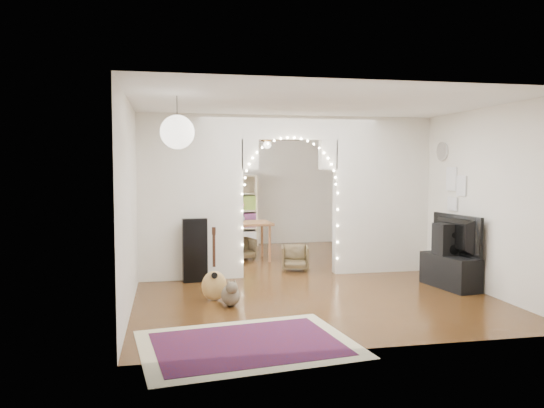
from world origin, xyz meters
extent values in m
plane|color=black|center=(0.00, 0.00, 0.00)|extent=(7.50, 7.50, 0.00)
cube|color=white|center=(0.00, 0.00, 2.70)|extent=(5.00, 7.50, 0.02)
cube|color=silver|center=(0.00, 3.75, 1.35)|extent=(5.00, 0.02, 2.70)
cube|color=silver|center=(0.00, -3.75, 1.35)|extent=(5.00, 0.02, 2.70)
cube|color=silver|center=(-2.50, 0.00, 1.35)|extent=(0.02, 7.50, 2.70)
cube|color=silver|center=(2.50, 0.00, 1.35)|extent=(0.02, 7.50, 2.70)
cube|color=silver|center=(-1.65, 0.00, 1.35)|extent=(1.70, 0.20, 2.70)
cube|color=silver|center=(1.65, 0.00, 1.35)|extent=(1.70, 0.20, 2.70)
cube|color=silver|center=(0.00, 0.00, 2.50)|extent=(1.60, 0.20, 0.40)
cube|color=white|center=(-2.47, 1.80, 1.50)|extent=(0.04, 1.20, 1.40)
cylinder|color=white|center=(2.48, -0.60, 2.10)|extent=(0.03, 0.31, 0.31)
sphere|color=white|center=(-1.90, -2.40, 2.25)|extent=(0.40, 0.40, 0.40)
cube|color=maroon|center=(-1.23, -3.40, 0.01)|extent=(2.38, 1.92, 0.02)
cube|color=black|center=(-1.60, -0.25, 0.51)|extent=(0.40, 0.17, 1.02)
ellipsoid|color=tan|center=(-1.41, -1.50, 0.36)|extent=(0.35, 0.13, 0.42)
cube|color=black|center=(-1.41, -1.50, 0.71)|extent=(0.04, 0.03, 0.48)
cube|color=black|center=(-1.41, -1.50, 0.97)|extent=(0.05, 0.03, 0.10)
ellipsoid|color=brown|center=(-1.22, -1.81, 0.14)|extent=(0.25, 0.39, 0.28)
sphere|color=brown|center=(-1.22, -1.97, 0.28)|extent=(0.16, 0.16, 0.16)
cone|color=brown|center=(-1.26, -1.97, 0.36)|extent=(0.05, 0.05, 0.06)
cone|color=brown|center=(-1.18, -1.97, 0.36)|extent=(0.05, 0.05, 0.06)
cylinder|color=brown|center=(-1.22, -1.60, 0.05)|extent=(0.04, 0.26, 0.08)
cube|color=black|center=(2.20, -1.34, 0.49)|extent=(0.40, 0.34, 0.98)
cylinder|color=black|center=(2.21, -1.50, 0.27)|extent=(0.28, 0.03, 0.28)
cylinder|color=black|center=(2.21, -1.50, 0.60)|extent=(0.15, 0.03, 0.15)
cylinder|color=black|center=(2.21, -1.50, 0.82)|extent=(0.09, 0.02, 0.09)
cube|color=black|center=(2.20, -1.41, 0.25)|extent=(0.55, 1.05, 0.50)
imported|color=black|center=(2.20, -1.41, 0.81)|extent=(0.30, 1.08, 0.62)
cube|color=beige|center=(-0.77, 3.50, 0.83)|extent=(1.66, 0.89, 1.65)
cube|color=brown|center=(-0.62, 1.59, 0.73)|extent=(1.24, 0.87, 0.05)
cylinder|color=brown|center=(-1.12, 1.24, 0.35)|extent=(0.05, 0.05, 0.70)
cylinder|color=brown|center=(-0.09, 1.30, 0.35)|extent=(0.05, 0.05, 0.70)
cylinder|color=brown|center=(-1.16, 1.88, 0.35)|extent=(0.05, 0.05, 0.70)
cylinder|color=brown|center=(-0.12, 1.94, 0.35)|extent=(0.05, 0.05, 0.70)
imported|color=white|center=(-0.62, 1.59, 0.85)|extent=(0.19, 0.19, 0.19)
imported|color=brown|center=(0.20, 0.37, 0.22)|extent=(0.56, 0.57, 0.44)
imported|color=brown|center=(-0.58, 1.65, 0.22)|extent=(0.58, 0.59, 0.43)
camera|label=1|loc=(-2.02, -8.72, 1.84)|focal=35.00mm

